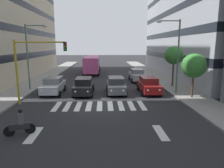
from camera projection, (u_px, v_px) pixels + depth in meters
name	position (u px, v px, depth m)	size (l,w,h in m)	color
ground_plane	(100.00, 106.00, 17.19)	(180.00, 180.00, 0.00)	#262628
sidewalk_left	(203.00, 104.00, 17.56)	(3.23, 90.00, 0.15)	gray
building_left_block_0	(201.00, 2.00, 32.03)	(10.60, 29.66, 23.43)	#ADB2BC
crosswalk_markings	(100.00, 106.00, 17.19)	(7.65, 2.80, 0.01)	silver
lane_arrow_0	(160.00, 132.00, 11.95)	(0.50, 2.20, 0.01)	silver
lane_arrow_1	(34.00, 135.00, 11.64)	(0.50, 2.20, 0.01)	silver
car_0	(149.00, 85.00, 21.65)	(2.02, 4.44, 1.72)	maroon
car_1	(116.00, 85.00, 21.50)	(2.02, 4.44, 1.72)	#474C51
car_2	(84.00, 86.00, 21.10)	(2.02, 4.44, 1.72)	black
car_3	(53.00, 85.00, 21.44)	(2.02, 4.44, 1.72)	#B2B7BC
car_row2_0	(137.00, 75.00, 28.91)	(2.02, 4.44, 1.72)	#B2B7BC
bus_behind_traffic	(92.00, 63.00, 37.23)	(2.78, 10.50, 3.00)	#DB5193
motorcycle_with_rider	(20.00, 124.00, 11.51)	(1.65, 0.61, 1.57)	black
traffic_light_gantry	(31.00, 62.00, 16.95)	(4.34, 0.36, 5.50)	#AD991E
street_lamp_left	(175.00, 50.00, 20.51)	(2.45, 0.28, 7.41)	#4C6B56
street_lamp_right	(31.00, 51.00, 22.10)	(2.45, 0.28, 7.11)	#4C6B56
street_tree_0	(194.00, 66.00, 18.97)	(2.28, 2.28, 4.16)	#513823
street_tree_1	(174.00, 56.00, 24.20)	(2.17, 2.17, 4.79)	#513823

